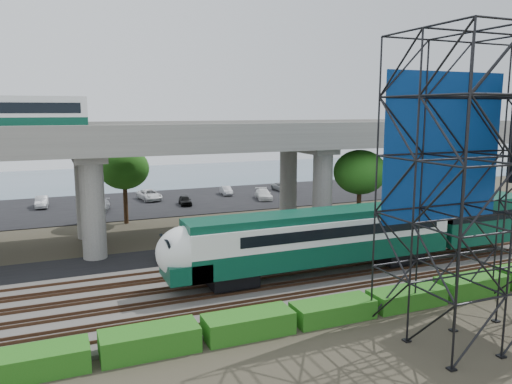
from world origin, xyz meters
name	(u,v)px	position (x,y,z in m)	size (l,w,h in m)	color
ground	(282,295)	(0.00, 0.00, 0.00)	(140.00, 140.00, 0.00)	#474233
ballast_bed	(269,283)	(0.00, 2.00, 0.10)	(90.00, 12.00, 0.20)	slate
service_road	(226,251)	(0.00, 10.50, 0.04)	(90.00, 5.00, 0.08)	black
parking_lot	(164,202)	(0.00, 34.00, 0.04)	(90.00, 18.00, 0.08)	black
harbor_water	(135,180)	(0.00, 56.00, 0.01)	(140.00, 40.00, 0.03)	#425F6D
rail_tracks	(269,281)	(0.00, 2.00, 0.28)	(90.00, 9.52, 0.16)	#472D1E
commuter_train	(349,234)	(6.02, 2.00, 2.88)	(29.30, 3.06, 4.30)	black
overpass	(192,146)	(-1.16, 16.00, 8.21)	(80.00, 12.00, 12.40)	#9E9B93
scaffold_tower	(485,187)	(7.52, -7.98, 7.47)	(9.36, 6.36, 15.00)	black
hedge_strip	(333,309)	(1.01, -4.30, 0.56)	(34.60, 1.80, 1.20)	#1D6116
trees	(153,178)	(-4.67, 16.17, 5.57)	(40.94, 16.94, 7.69)	#382314
suv	(192,248)	(-3.07, 9.82, 0.78)	(2.34, 5.06, 1.41)	black
parked_cars	(169,197)	(0.66, 33.72, 0.69)	(39.21, 9.80, 1.31)	white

